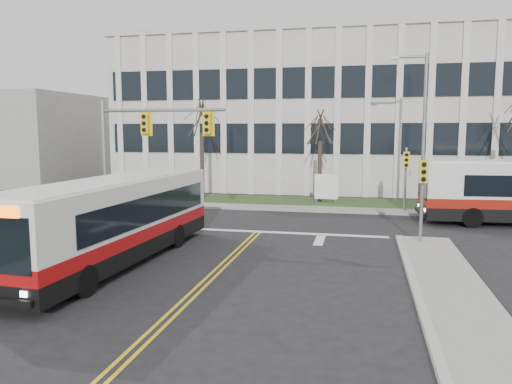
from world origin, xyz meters
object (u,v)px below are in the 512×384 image
object	(u,v)px
streetlight	(421,123)
bus_main	(115,222)
newspaper_box_red	(38,249)
directory_sign	(326,187)

from	to	relation	value
streetlight	bus_main	bearing A→B (deg)	-129.33
bus_main	newspaper_box_red	bearing A→B (deg)	-168.97
bus_main	newspaper_box_red	world-z (taller)	bus_main
newspaper_box_red	bus_main	bearing A→B (deg)	-10.08
directory_sign	bus_main	size ratio (longest dim) A/B	0.18
bus_main	newspaper_box_red	xyz separation A→B (m)	(-2.92, -0.41, -1.03)
directory_sign	bus_main	bearing A→B (deg)	-111.95
streetlight	directory_sign	xyz separation A→B (m)	(-5.53, 1.30, -4.02)
directory_sign	newspaper_box_red	world-z (taller)	directory_sign
directory_sign	newspaper_box_red	bearing A→B (deg)	-119.78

